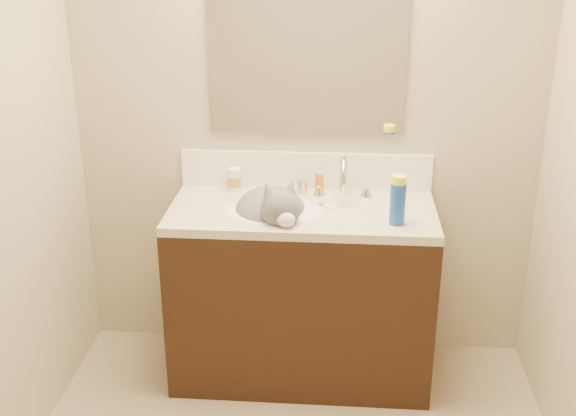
% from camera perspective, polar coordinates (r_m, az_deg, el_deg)
% --- Properties ---
extents(room_shell, '(2.24, 2.54, 2.52)m').
position_cam_1_polar(room_shell, '(2.12, -0.35, 5.84)').
color(room_shell, tan).
rests_on(room_shell, ground).
extents(vanity_cabinet, '(1.20, 0.55, 0.82)m').
position_cam_1_polar(vanity_cabinet, '(3.44, 1.07, -7.00)').
color(vanity_cabinet, black).
rests_on(vanity_cabinet, ground).
extents(counter_slab, '(1.20, 0.55, 0.04)m').
position_cam_1_polar(counter_slab, '(3.25, 1.12, -0.36)').
color(counter_slab, beige).
rests_on(counter_slab, vanity_cabinet).
extents(basin, '(0.45, 0.36, 0.14)m').
position_cam_1_polar(basin, '(3.25, -1.03, -1.31)').
color(basin, white).
rests_on(basin, vanity_cabinet).
extents(faucet, '(0.28, 0.20, 0.21)m').
position_cam_1_polar(faucet, '(3.34, 4.37, 2.13)').
color(faucet, silver).
rests_on(faucet, counter_slab).
extents(cat, '(0.47, 0.50, 0.35)m').
position_cam_1_polar(cat, '(3.23, -1.21, -0.43)').
color(cat, '#585558').
rests_on(cat, basin).
extents(backsplash, '(1.20, 0.02, 0.18)m').
position_cam_1_polar(backsplash, '(3.46, 1.40, 2.99)').
color(backsplash, white).
rests_on(backsplash, counter_slab).
extents(mirror, '(0.90, 0.02, 0.80)m').
position_cam_1_polar(mirror, '(3.31, 1.50, 12.68)').
color(mirror, white).
rests_on(mirror, room_shell).
extents(pill_bottle, '(0.08, 0.08, 0.11)m').
position_cam_1_polar(pill_bottle, '(3.45, -4.25, 2.26)').
color(pill_bottle, white).
rests_on(pill_bottle, counter_slab).
extents(pill_label, '(0.08, 0.08, 0.04)m').
position_cam_1_polar(pill_label, '(3.45, -4.25, 2.12)').
color(pill_label, orange).
rests_on(pill_label, pill_bottle).
extents(silver_jar, '(0.06, 0.06, 0.06)m').
position_cam_1_polar(silver_jar, '(3.42, 1.13, 1.67)').
color(silver_jar, '#B7B7BC').
rests_on(silver_jar, counter_slab).
extents(amber_bottle, '(0.05, 0.05, 0.10)m').
position_cam_1_polar(amber_bottle, '(3.40, 2.49, 1.96)').
color(amber_bottle, orange).
rests_on(amber_bottle, counter_slab).
extents(toothbrush, '(0.11, 0.11, 0.01)m').
position_cam_1_polar(toothbrush, '(3.27, 2.72, 0.26)').
color(toothbrush, white).
rests_on(toothbrush, counter_slab).
extents(toothbrush_head, '(0.03, 0.03, 0.02)m').
position_cam_1_polar(toothbrush_head, '(3.27, 2.72, 0.30)').
color(toothbrush_head, '#5E96C8').
rests_on(toothbrush_head, counter_slab).
extents(spray_can, '(0.07, 0.07, 0.18)m').
position_cam_1_polar(spray_can, '(3.08, 8.65, 0.33)').
color(spray_can, '#1847A8').
rests_on(spray_can, counter_slab).
extents(spray_cap, '(0.06, 0.06, 0.04)m').
position_cam_1_polar(spray_cap, '(3.04, 8.76, 2.20)').
color(spray_cap, '#F6FF1A').
rests_on(spray_cap, spray_can).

